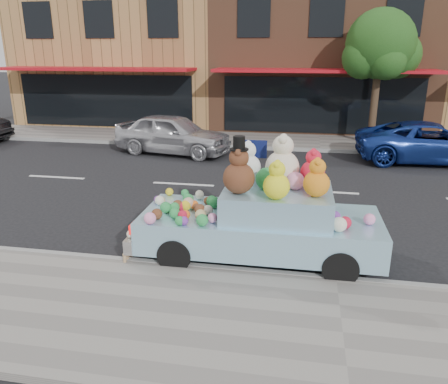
% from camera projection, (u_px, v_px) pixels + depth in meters
% --- Properties ---
extents(ground, '(120.00, 120.00, 0.00)m').
position_uv_depth(ground, '(325.00, 192.00, 11.91)').
color(ground, black).
rests_on(ground, ground).
extents(near_sidewalk, '(60.00, 3.00, 0.12)m').
position_uv_depth(near_sidewalk, '(342.00, 336.00, 5.82)').
color(near_sidewalk, gray).
rests_on(near_sidewalk, ground).
extents(far_sidewalk, '(60.00, 3.00, 0.12)m').
position_uv_depth(far_sidewalk, '(319.00, 143.00, 17.97)').
color(far_sidewalk, gray).
rests_on(far_sidewalk, ground).
extents(near_kerb, '(60.00, 0.12, 0.13)m').
position_uv_depth(near_kerb, '(336.00, 280.00, 7.22)').
color(near_kerb, gray).
rests_on(near_kerb, ground).
extents(far_kerb, '(60.00, 0.12, 0.13)m').
position_uv_depth(far_kerb, '(320.00, 150.00, 16.57)').
color(far_kerb, gray).
rests_on(far_kerb, ground).
extents(storefront_left, '(10.00, 9.80, 7.30)m').
position_uv_depth(storefront_left, '(134.00, 51.00, 23.70)').
color(storefront_left, '#AB7D48').
rests_on(storefront_left, ground).
extents(storefront_mid, '(10.00, 9.80, 7.30)m').
position_uv_depth(storefront_mid, '(322.00, 51.00, 21.98)').
color(storefront_mid, brown).
rests_on(storefront_mid, ground).
extents(street_tree, '(3.00, 2.70, 5.22)m').
position_uv_depth(street_tree, '(380.00, 50.00, 16.55)').
color(street_tree, '#38281C').
rests_on(street_tree, ground).
extents(car_silver, '(4.60, 2.56, 1.48)m').
position_uv_depth(car_silver, '(173.00, 134.00, 16.14)').
color(car_silver, silver).
rests_on(car_silver, ground).
extents(car_blue, '(5.03, 2.49, 1.37)m').
position_uv_depth(car_blue, '(431.00, 142.00, 14.90)').
color(car_blue, '#1B3899').
rests_on(car_blue, ground).
extents(art_car, '(4.50, 1.82, 2.34)m').
position_uv_depth(art_car, '(261.00, 216.00, 7.93)').
color(art_car, black).
rests_on(art_car, ground).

